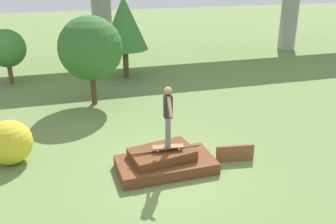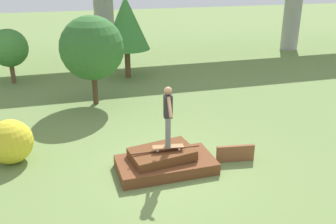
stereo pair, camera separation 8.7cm
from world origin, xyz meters
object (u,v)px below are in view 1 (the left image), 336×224
tree_behind_right (91,48)px  bush_yellow_flowering (9,142)px  skater (168,113)px  tree_behind_left (124,23)px  skateboard (168,147)px  tree_mid_back (7,48)px

tree_behind_right → bush_yellow_flowering: size_ratio=2.79×
skater → tree_behind_left: tree_behind_left is taller
skater → tree_behind_right: (-1.38, 5.89, 0.58)m
skater → tree_behind_left: 9.35m
tree_behind_left → bush_yellow_flowering: size_ratio=3.13×
skateboard → tree_mid_back: size_ratio=0.33×
skateboard → tree_mid_back: tree_mid_back is taller
tree_mid_back → bush_yellow_flowering: bearing=-84.9°
skater → tree_behind_right: tree_behind_right is taller
tree_mid_back → bush_yellow_flowering: 8.27m
tree_mid_back → tree_behind_right: bearing=-48.6°
tree_mid_back → bush_yellow_flowering: tree_mid_back is taller
skater → tree_behind_left: bearing=86.6°
skater → bush_yellow_flowering: bearing=158.1°
skateboard → tree_behind_right: (-1.38, 5.89, 1.56)m
tree_mid_back → skater: bearing=-63.7°
skater → tree_behind_right: 6.07m
skater → skateboard: bearing=14.0°
tree_behind_left → bush_yellow_flowering: (-4.68, -7.62, -2.05)m
skater → tree_mid_back: (-4.86, 9.83, -0.02)m
tree_behind_right → bush_yellow_flowering: (-2.75, -4.23, -1.64)m
tree_mid_back → skateboard: bearing=-63.7°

